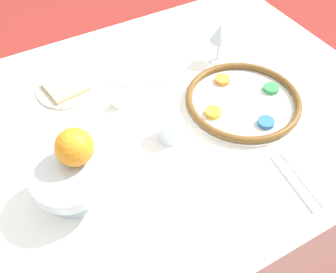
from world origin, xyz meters
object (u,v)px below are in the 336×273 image
(napkin_roll, at_px, (133,88))
(cup_near, at_px, (171,130))
(orange_fruit, at_px, (74,147))
(fruit_stand, at_px, (70,180))
(seder_plate, at_px, (243,101))
(bread_plate, at_px, (66,88))
(wine_glass, at_px, (220,34))

(napkin_roll, relative_size, cup_near, 2.52)
(napkin_roll, xyz_separation_m, cup_near, (-0.01, 0.21, 0.01))
(orange_fruit, bearing_deg, fruit_stand, 39.58)
(fruit_stand, bearing_deg, seder_plate, -172.55)
(napkin_roll, bearing_deg, bread_plate, -32.98)
(orange_fruit, xyz_separation_m, bread_plate, (-0.08, -0.36, -0.14))
(orange_fruit, bearing_deg, napkin_roll, -135.67)
(cup_near, bearing_deg, napkin_roll, -87.36)
(fruit_stand, xyz_separation_m, bread_plate, (-0.11, -0.38, -0.07))
(bread_plate, bearing_deg, seder_plate, 143.82)
(bread_plate, bearing_deg, napkin_roll, 147.02)
(bread_plate, xyz_separation_m, napkin_roll, (-0.17, 0.11, 0.01))
(seder_plate, relative_size, bread_plate, 1.91)
(wine_glass, relative_size, orange_fruit, 1.55)
(orange_fruit, distance_m, napkin_roll, 0.37)
(bread_plate, bearing_deg, cup_near, 119.28)
(wine_glass, distance_m, napkin_roll, 0.32)
(seder_plate, distance_m, wine_glass, 0.24)
(seder_plate, distance_m, orange_fruit, 0.53)
(orange_fruit, distance_m, cup_near, 0.29)
(fruit_stand, bearing_deg, bread_plate, -106.26)
(seder_plate, height_order, wine_glass, wine_glass)
(napkin_roll, bearing_deg, cup_near, 92.64)
(fruit_stand, bearing_deg, cup_near, -168.44)
(seder_plate, distance_m, bread_plate, 0.53)
(napkin_roll, distance_m, cup_near, 0.21)
(wine_glass, relative_size, fruit_stand, 0.77)
(seder_plate, height_order, fruit_stand, fruit_stand)
(bread_plate, relative_size, cup_near, 2.66)
(wine_glass, distance_m, bread_plate, 0.50)
(orange_fruit, relative_size, cup_near, 1.31)
(wine_glass, bearing_deg, cup_near, 36.51)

